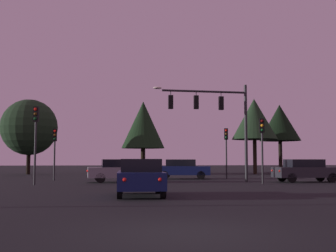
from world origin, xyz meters
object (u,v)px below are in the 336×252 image
(car_far_lane, at_px, (183,169))
(tree_behind_sign, at_px, (29,127))
(car_crossing_left, at_px, (306,170))
(traffic_light_corner_right, at_px, (36,130))
(car_crossing_right, at_px, (122,170))
(traffic_signal_mast_arm, at_px, (216,113))
(car_nearside_lane, at_px, (140,177))
(traffic_light_median, at_px, (262,137))
(tree_left_far, at_px, (280,123))
(tree_right_cluster, at_px, (254,119))
(tree_center_horizon, at_px, (143,125))
(traffic_light_far_side, at_px, (55,144))
(traffic_light_corner_left, at_px, (226,143))

(car_far_lane, bearing_deg, tree_behind_sign, 139.77)
(car_crossing_left, xyz_separation_m, car_far_lane, (-7.52, 5.66, 0.00))
(traffic_light_corner_right, relative_size, car_crossing_right, 0.96)
(traffic_signal_mast_arm, xyz_separation_m, car_nearside_lane, (-5.49, -9.94, -3.83))
(traffic_light_median, bearing_deg, car_far_lane, 117.95)
(car_far_lane, xyz_separation_m, tree_left_far, (13.21, 13.52, 4.91))
(tree_behind_sign, distance_m, tree_right_cluster, 23.58)
(traffic_light_median, xyz_separation_m, car_crossing_left, (3.58, 1.77, -2.10))
(car_crossing_left, distance_m, tree_center_horizon, 24.28)
(car_nearside_lane, height_order, tree_center_horizon, tree_center_horizon)
(traffic_light_far_side, xyz_separation_m, car_crossing_left, (17.13, -4.09, -1.87))
(tree_left_far, bearing_deg, car_crossing_left, -106.53)
(traffic_light_far_side, xyz_separation_m, tree_behind_sign, (-4.71, 13.68, 2.19))
(traffic_light_corner_left, distance_m, car_far_lane, 4.03)
(traffic_light_corner_left, height_order, tree_right_cluster, tree_right_cluster)
(traffic_light_corner_right, relative_size, car_nearside_lane, 1.15)
(traffic_light_median, relative_size, car_far_lane, 0.90)
(traffic_light_corner_right, bearing_deg, tree_behind_sign, 102.95)
(traffic_light_far_side, distance_m, car_far_lane, 9.91)
(traffic_light_corner_left, relative_size, car_crossing_right, 0.83)
(car_nearside_lane, height_order, tree_behind_sign, tree_behind_sign)
(tree_left_far, bearing_deg, tree_center_horizon, 170.79)
(traffic_light_median, distance_m, tree_right_cluster, 18.66)
(car_crossing_left, xyz_separation_m, tree_center_horizon, (-9.81, 21.69, 4.75))
(traffic_signal_mast_arm, xyz_separation_m, tree_center_horizon, (-3.77, 21.56, 0.92))
(traffic_signal_mast_arm, distance_m, car_crossing_right, 7.38)
(car_nearside_lane, xyz_separation_m, tree_left_far, (17.21, 28.98, 4.91))
(traffic_light_median, bearing_deg, tree_behind_sign, 133.06)
(traffic_light_median, distance_m, traffic_light_far_side, 14.76)
(tree_right_cluster, bearing_deg, traffic_light_median, -106.46)
(traffic_light_far_side, bearing_deg, car_nearside_lane, -68.03)
(car_far_lane, bearing_deg, tree_left_far, 45.66)
(traffic_light_corner_left, relative_size, tree_behind_sign, 0.51)
(car_nearside_lane, bearing_deg, tree_center_horizon, 86.89)
(tree_center_horizon, bearing_deg, tree_left_far, -9.21)
(traffic_light_corner_right, height_order, car_crossing_right, traffic_light_corner_right)
(traffic_signal_mast_arm, distance_m, tree_behind_sign, 23.68)
(car_far_lane, bearing_deg, traffic_signal_mast_arm, -74.94)
(tree_center_horizon, bearing_deg, car_nearside_lane, -93.11)
(traffic_signal_mast_arm, distance_m, tree_left_far, 22.39)
(car_far_lane, xyz_separation_m, tree_behind_sign, (-14.32, 12.11, 4.06))
(traffic_light_corner_left, bearing_deg, tree_left_far, 54.64)
(traffic_signal_mast_arm, distance_m, car_nearside_lane, 11.98)
(car_crossing_right, height_order, car_far_lane, same)
(traffic_light_corner_left, bearing_deg, car_crossing_right, -152.76)
(car_crossing_left, relative_size, car_far_lane, 0.98)
(traffic_light_median, bearing_deg, traffic_signal_mast_arm, 142.18)
(traffic_light_median, height_order, traffic_light_far_side, traffic_light_median)
(traffic_light_far_side, height_order, car_nearside_lane, traffic_light_far_side)
(traffic_light_corner_left, bearing_deg, car_nearside_lane, -116.10)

